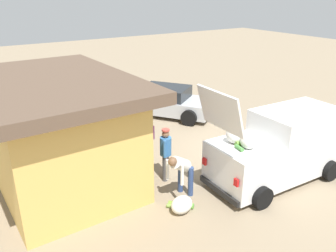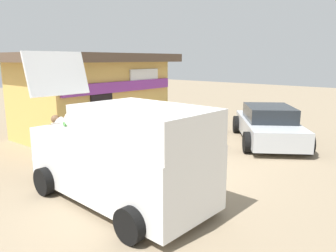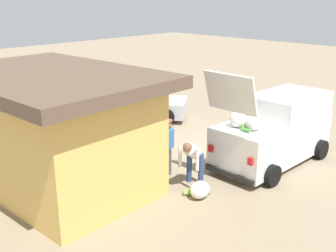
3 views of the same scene
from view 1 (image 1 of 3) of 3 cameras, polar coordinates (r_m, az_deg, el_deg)
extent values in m
plane|color=gray|center=(12.51, 8.37, -4.17)|extent=(60.00, 60.00, 0.00)
cube|color=#E0B259|center=(10.55, -17.75, -1.67)|extent=(5.34, 3.49, 2.81)
cube|color=purple|center=(10.91, -9.51, 3.01)|extent=(4.97, 0.29, 0.36)
cube|color=black|center=(10.46, -7.10, -3.40)|extent=(0.90, 0.09, 2.00)
cube|color=white|center=(11.83, -12.11, 5.72)|extent=(1.50, 0.11, 0.60)
cube|color=brown|center=(10.07, -18.75, 6.51)|extent=(6.20, 4.35, 0.31)
cube|color=white|center=(10.85, 17.15, -4.58)|extent=(1.83, 4.19, 1.23)
cube|color=white|center=(11.06, 20.45, 0.84)|extent=(1.72, 2.61, 0.66)
cube|color=black|center=(12.03, 24.18, 1.74)|extent=(1.46, 0.12, 0.51)
cube|color=white|center=(8.72, 8.48, 2.51)|extent=(1.55, 0.40, 1.05)
ellipsoid|color=silver|center=(9.78, 10.84, -1.50)|extent=(0.54, 0.45, 0.45)
ellipsoid|color=silver|center=(9.54, 12.97, -2.45)|extent=(0.48, 0.40, 0.40)
cylinder|color=#699641|center=(10.05, 10.79, -1.82)|extent=(0.32, 0.25, 0.13)
cylinder|color=#6AA13C|center=(9.69, 11.59, -2.75)|extent=(0.18, 0.26, 0.15)
cylinder|color=#509745|center=(9.45, 11.55, -3.53)|extent=(0.31, 0.15, 0.11)
cube|color=black|center=(9.78, 8.24, -10.37)|extent=(1.63, 0.13, 0.16)
cube|color=red|center=(9.05, 11.07, -9.04)|extent=(0.14, 0.06, 0.20)
cube|color=red|center=(9.94, 5.97, -5.77)|extent=(0.14, 0.06, 0.20)
cylinder|color=black|center=(11.60, 25.01, -6.61)|extent=(0.24, 0.61, 0.61)
cylinder|color=black|center=(12.57, 18.20, -3.42)|extent=(0.24, 0.61, 0.61)
cylinder|color=black|center=(9.61, 15.12, -11.21)|extent=(0.24, 0.61, 0.61)
cylinder|color=black|center=(10.76, 8.10, -6.85)|extent=(0.24, 0.61, 0.61)
cube|color=#B2B7BC|center=(15.87, -0.45, 3.63)|extent=(4.48, 3.89, 0.62)
cube|color=#1E2328|center=(15.70, -0.46, 5.56)|extent=(2.55, 2.43, 0.50)
cylinder|color=black|center=(14.61, 3.42, 1.33)|extent=(0.68, 0.57, 0.68)
cylinder|color=black|center=(16.30, 5.53, 3.45)|extent=(0.68, 0.57, 0.68)
cylinder|color=black|center=(15.70, -6.66, 2.69)|extent=(0.68, 0.57, 0.68)
cylinder|color=black|center=(17.29, -3.73, 4.57)|extent=(0.68, 0.57, 0.68)
cylinder|color=#4C4C51|center=(10.74, -0.27, -6.15)|extent=(0.15, 0.15, 0.78)
cylinder|color=#4C4C51|center=(10.44, -0.49, -7.01)|extent=(0.15, 0.15, 0.78)
cylinder|color=#3872B2|center=(10.29, -0.39, -3.29)|extent=(0.48, 0.48, 0.55)
sphere|color=#8C6647|center=(10.13, -0.39, -1.33)|extent=(0.21, 0.21, 0.21)
cylinder|color=#CC4C3F|center=(10.08, -0.40, -0.67)|extent=(0.23, 0.23, 0.05)
cylinder|color=#3872B2|center=(10.50, -0.23, -2.68)|extent=(0.09, 0.09, 0.53)
cylinder|color=#3872B2|center=(10.07, -0.55, -3.79)|extent=(0.09, 0.09, 0.53)
cylinder|color=navy|center=(9.75, 3.72, -9.01)|extent=(0.15, 0.15, 0.87)
cylinder|color=navy|center=(9.91, 2.05, -8.42)|extent=(0.15, 0.15, 0.87)
cylinder|color=silver|center=(9.35, 2.04, -6.21)|extent=(0.57, 0.78, 0.61)
sphere|color=brown|center=(8.98, 0.74, -5.81)|extent=(0.24, 0.24, 0.24)
cylinder|color=silver|center=(9.10, 2.34, -7.97)|extent=(0.09, 0.09, 0.58)
cylinder|color=silver|center=(9.35, -0.11, -7.11)|extent=(0.09, 0.09, 0.58)
ellipsoid|color=silver|center=(9.20, 2.25, -12.70)|extent=(0.70, 0.78, 0.42)
cylinder|color=olive|center=(9.40, 2.94, -12.89)|extent=(0.29, 0.25, 0.15)
cylinder|color=olive|center=(9.42, 0.48, -12.91)|extent=(0.23, 0.24, 0.11)
cylinder|color=#4EA131|center=(9.42, 3.04, -12.77)|extent=(0.28, 0.22, 0.15)
cylinder|color=#5FAA3F|center=(9.42, 3.20, -12.79)|extent=(0.35, 0.32, 0.15)
cylinder|color=olive|center=(9.45, 1.12, -12.64)|extent=(0.35, 0.33, 0.15)
cylinder|color=blue|center=(13.28, -7.47, -1.83)|extent=(0.34, 0.34, 0.30)
camera|label=2|loc=(13.01, 47.62, 3.52)|focal=34.51mm
camera|label=3|loc=(3.13, -116.92, -17.08)|focal=44.48mm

